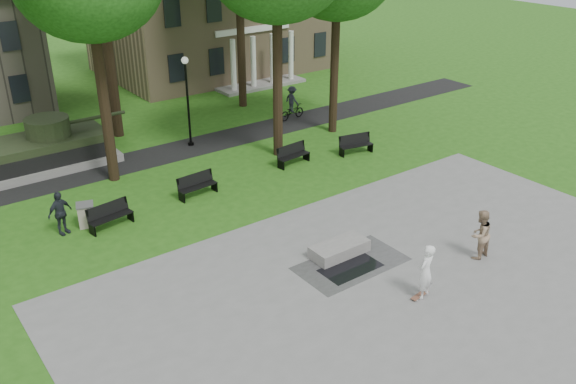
% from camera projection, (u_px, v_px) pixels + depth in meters
% --- Properties ---
extents(ground, '(120.00, 120.00, 0.00)m').
position_uv_depth(ground, '(334.00, 241.00, 23.29)').
color(ground, '#235413').
rests_on(ground, ground).
extents(plaza, '(22.00, 16.00, 0.02)m').
position_uv_depth(plaza, '(434.00, 304.00, 19.67)').
color(plaza, gray).
rests_on(plaza, ground).
extents(footpath, '(44.00, 2.60, 0.01)m').
position_uv_depth(footpath, '(185.00, 149.00, 31.99)').
color(footpath, black).
rests_on(footpath, ground).
extents(building_right, '(17.00, 12.00, 8.60)m').
position_uv_depth(building_right, '(212.00, 11.00, 45.63)').
color(building_right, '#9E8460').
rests_on(building_right, ground).
extents(lamp_mid, '(0.36, 0.36, 4.73)m').
position_uv_depth(lamp_mid, '(187.00, 94.00, 31.27)').
color(lamp_mid, black).
rests_on(lamp_mid, ground).
extents(lamp_right, '(0.36, 0.36, 4.73)m').
position_uv_depth(lamp_right, '(335.00, 66.00, 36.64)').
color(lamp_right, black).
rests_on(lamp_right, ground).
extents(tank_monument, '(7.45, 3.40, 2.40)m').
position_uv_depth(tank_monument, '(46.00, 149.00, 29.60)').
color(tank_monument, gray).
rests_on(tank_monument, ground).
extents(puddle, '(2.20, 1.20, 0.00)m').
position_uv_depth(puddle, '(351.00, 268.00, 21.56)').
color(puddle, black).
rests_on(puddle, plaza).
extents(concrete_block, '(2.21, 1.02, 0.45)m').
position_uv_depth(concrete_block, '(339.00, 249.00, 22.30)').
color(concrete_block, gray).
rests_on(concrete_block, plaza).
extents(skateboard, '(0.80, 0.30, 0.07)m').
position_uv_depth(skateboard, '(420.00, 296.00, 19.99)').
color(skateboard, brown).
rests_on(skateboard, plaza).
extents(skateboarder, '(0.80, 0.64, 1.93)m').
position_uv_depth(skateboarder, '(426.00, 272.00, 19.59)').
color(skateboarder, white).
rests_on(skateboarder, plaza).
extents(friend_watching, '(0.94, 0.75, 1.88)m').
position_uv_depth(friend_watching, '(480.00, 234.00, 21.83)').
color(friend_watching, '#9E8266').
rests_on(friend_watching, plaza).
extents(pedestrian_walker, '(1.13, 0.77, 1.79)m').
position_uv_depth(pedestrian_walker, '(60.00, 213.00, 23.45)').
color(pedestrian_walker, '#22262D').
rests_on(pedestrian_walker, ground).
extents(cyclist, '(1.82, 1.05, 1.99)m').
position_uv_depth(cyclist, '(292.00, 106.00, 36.02)').
color(cyclist, black).
rests_on(cyclist, ground).
extents(park_bench_0, '(1.85, 0.79, 1.00)m').
position_uv_depth(park_bench_0, '(110.00, 215.00, 24.12)').
color(park_bench_0, black).
rests_on(park_bench_0, ground).
extents(park_bench_1, '(1.83, 0.66, 1.00)m').
position_uv_depth(park_bench_1, '(197.00, 185.00, 26.71)').
color(park_bench_1, black).
rests_on(park_bench_1, ground).
extents(park_bench_2, '(1.84, 0.70, 1.00)m').
position_uv_depth(park_bench_2, '(293.00, 154.00, 29.93)').
color(park_bench_2, black).
rests_on(park_bench_2, ground).
extents(park_bench_3, '(1.85, 0.87, 1.00)m').
position_uv_depth(park_bench_3, '(355.00, 144.00, 31.21)').
color(park_bench_3, black).
rests_on(park_bench_3, ground).
extents(trash_bin, '(0.84, 0.84, 0.96)m').
position_uv_depth(trash_bin, '(86.00, 215.00, 24.22)').
color(trash_bin, '#A69889').
rests_on(trash_bin, ground).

